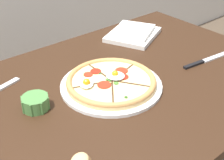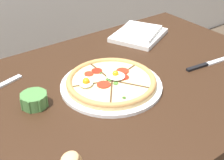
{
  "view_description": "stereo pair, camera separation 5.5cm",
  "coord_description": "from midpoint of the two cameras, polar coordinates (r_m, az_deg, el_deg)",
  "views": [
    {
      "loc": [
        -0.61,
        -0.7,
        1.36
      ],
      "look_at": [
        -0.02,
        -0.0,
        0.79
      ],
      "focal_mm": 50.0,
      "sensor_mm": 36.0,
      "label": 1
    },
    {
      "loc": [
        -0.56,
        -0.74,
        1.36
      ],
      "look_at": [
        -0.02,
        -0.0,
        0.79
      ],
      "focal_mm": 50.0,
      "sensor_mm": 36.0,
      "label": 2
    }
  ],
  "objects": [
    {
      "name": "napkin_folded",
      "position": [
        1.46,
        2.76,
        8.51
      ],
      "size": [
        0.3,
        0.28,
        0.04
      ],
      "rotation": [
        0.0,
        0.0,
        0.44
      ],
      "color": "silver",
      "rests_on": "dining_table"
    },
    {
      "name": "ramekin_bowl",
      "position": [
        1.01,
        -15.37,
        -3.98
      ],
      "size": [
        0.09,
        0.09,
        0.04
      ],
      "color": "#4C8442",
      "rests_on": "dining_table"
    },
    {
      "name": "pizza",
      "position": [
        1.08,
        -1.51,
        -0.54
      ],
      "size": [
        0.35,
        0.35,
        0.05
      ],
      "color": "white",
      "rests_on": "dining_table"
    },
    {
      "name": "dining_table",
      "position": [
        1.16,
        -0.62,
        -5.15
      ],
      "size": [
        1.34,
        0.86,
        0.76
      ],
      "color": "#331E11",
      "rests_on": "ground_plane"
    },
    {
      "name": "knife_main",
      "position": [
        1.3,
        15.62,
        3.45
      ],
      "size": [
        0.24,
        0.05,
        0.01
      ],
      "rotation": [
        0.0,
        0.0,
        -0.13
      ],
      "color": "silver",
      "rests_on": "dining_table"
    }
  ]
}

